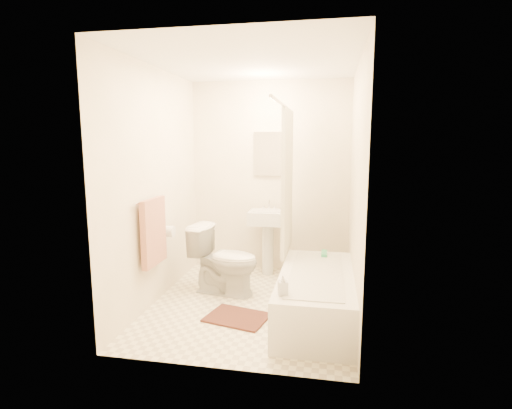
% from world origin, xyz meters
% --- Properties ---
extents(floor, '(2.40, 2.40, 0.00)m').
position_xyz_m(floor, '(0.00, 0.00, 0.00)').
color(floor, beige).
rests_on(floor, ground).
extents(ceiling, '(2.40, 2.40, 0.00)m').
position_xyz_m(ceiling, '(0.00, 0.00, 2.40)').
color(ceiling, white).
rests_on(ceiling, ground).
extents(wall_back, '(2.00, 0.02, 2.40)m').
position_xyz_m(wall_back, '(0.00, 1.20, 1.20)').
color(wall_back, beige).
rests_on(wall_back, ground).
extents(wall_left, '(0.02, 2.40, 2.40)m').
position_xyz_m(wall_left, '(-1.00, 0.00, 1.20)').
color(wall_left, beige).
rests_on(wall_left, ground).
extents(wall_right, '(0.02, 2.40, 2.40)m').
position_xyz_m(wall_right, '(1.00, 0.00, 1.20)').
color(wall_right, beige).
rests_on(wall_right, ground).
extents(mirror, '(0.40, 0.03, 0.55)m').
position_xyz_m(mirror, '(0.00, 1.18, 1.50)').
color(mirror, white).
rests_on(mirror, wall_back).
extents(curtain_rod, '(0.03, 1.70, 0.03)m').
position_xyz_m(curtain_rod, '(0.30, 0.10, 2.00)').
color(curtain_rod, silver).
rests_on(curtain_rod, wall_back).
extents(shower_curtain, '(0.04, 0.80, 1.55)m').
position_xyz_m(shower_curtain, '(0.30, 0.50, 1.22)').
color(shower_curtain, silver).
rests_on(shower_curtain, curtain_rod).
extents(towel_bar, '(0.02, 0.60, 0.02)m').
position_xyz_m(towel_bar, '(-0.96, -0.25, 1.10)').
color(towel_bar, silver).
rests_on(towel_bar, wall_left).
extents(towel, '(0.06, 0.45, 0.66)m').
position_xyz_m(towel, '(-0.93, -0.25, 0.78)').
color(towel, '#CC7266').
rests_on(towel, towel_bar).
extents(toilet_paper, '(0.11, 0.12, 0.12)m').
position_xyz_m(toilet_paper, '(-0.93, 0.12, 0.70)').
color(toilet_paper, white).
rests_on(toilet_paper, wall_left).
extents(toilet, '(0.81, 0.54, 0.74)m').
position_xyz_m(toilet, '(-0.35, 0.26, 0.37)').
color(toilet, white).
rests_on(toilet, floor).
extents(sink, '(0.46, 0.37, 0.89)m').
position_xyz_m(sink, '(0.02, 0.95, 0.44)').
color(sink, silver).
rests_on(sink, floor).
extents(bathtub, '(0.68, 1.55, 0.44)m').
position_xyz_m(bathtub, '(0.66, -0.20, 0.22)').
color(bathtub, white).
rests_on(bathtub, floor).
extents(bath_mat, '(0.64, 0.54, 0.02)m').
position_xyz_m(bath_mat, '(-0.07, -0.35, 0.01)').
color(bath_mat, '#522B24').
rests_on(bath_mat, floor).
extents(soap_bottle, '(0.10, 0.10, 0.17)m').
position_xyz_m(soap_bottle, '(0.41, -0.78, 0.52)').
color(soap_bottle, silver).
rests_on(soap_bottle, bathtub).
extents(scrub_brush, '(0.06, 0.20, 0.04)m').
position_xyz_m(scrub_brush, '(0.72, 0.41, 0.46)').
color(scrub_brush, '#3AB371').
rests_on(scrub_brush, bathtub).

